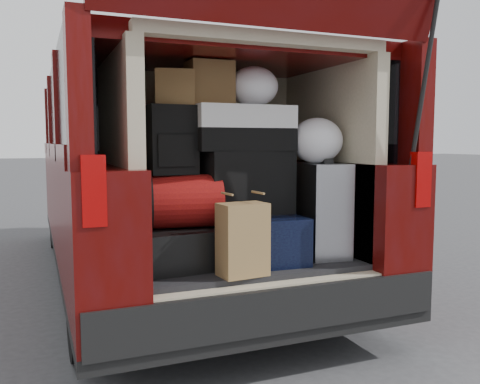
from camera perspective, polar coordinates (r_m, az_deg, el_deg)
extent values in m
plane|color=#3A3A3D|center=(3.00, 1.24, -18.45)|extent=(80.00, 80.00, 0.00)
cylinder|color=black|center=(3.06, -16.47, -11.76)|extent=(0.24, 0.64, 0.64)
cylinder|color=black|center=(3.59, 10.90, -9.02)|extent=(0.24, 0.64, 0.64)
cylinder|color=black|center=(6.28, -19.45, -2.97)|extent=(0.24, 0.64, 0.64)
cylinder|color=black|center=(6.56, -4.98, -2.31)|extent=(0.24, 0.64, 0.64)
cube|color=black|center=(4.81, -8.64, -5.99)|extent=(1.90, 4.85, 0.08)
cube|color=#4E0603|center=(4.63, -18.22, -1.15)|extent=(0.33, 4.85, 0.80)
cube|color=#4E0603|center=(4.98, 0.10, -0.40)|extent=(0.33, 4.85, 0.80)
cube|color=#4E0603|center=(4.74, -8.90, 11.70)|extent=(1.82, 4.46, 0.10)
cube|color=black|center=(4.50, -19.64, 8.07)|extent=(0.12, 4.25, 0.68)
cube|color=black|center=(4.90, 1.59, 8.16)|extent=(0.12, 4.25, 0.68)
cube|color=black|center=(2.60, 3.84, -12.79)|extent=(1.86, 0.16, 0.22)
cube|color=#990505|center=(2.20, -16.13, 0.14)|extent=(0.10, 0.06, 0.30)
cube|color=#990505|center=(2.93, 19.60, 1.34)|extent=(0.10, 0.06, 0.30)
cube|color=black|center=(3.07, -0.79, -7.59)|extent=(1.24, 1.05, 0.06)
cube|color=beige|center=(2.82, -13.43, 3.50)|extent=(0.08, 1.05, 1.15)
cube|color=beige|center=(3.29, 10.00, 3.84)|extent=(0.08, 1.05, 1.15)
cube|color=beige|center=(3.51, -4.10, 4.02)|extent=(1.34, 0.06, 1.15)
cube|color=beige|center=(3.03, -0.82, 15.26)|extent=(1.34, 1.05, 0.06)
cylinder|color=black|center=(2.89, 20.66, 13.79)|extent=(0.02, 0.90, 0.76)
cube|color=black|center=(3.14, -0.79, -11.96)|extent=(1.24, 1.05, 0.55)
cube|color=black|center=(2.82, -7.79, -6.01)|extent=(0.43, 0.56, 0.21)
cube|color=black|center=(2.93, 1.23, -5.02)|extent=(0.52, 0.63, 0.26)
cube|color=silver|center=(3.04, 9.27, -1.98)|extent=(0.28, 0.40, 0.55)
cube|color=olive|center=(2.56, 0.30, -5.36)|extent=(0.25, 0.18, 0.37)
cube|color=maroon|center=(2.75, -6.78, -1.03)|extent=(0.47, 0.34, 0.29)
cube|color=black|center=(2.92, 0.61, 1.11)|extent=(0.51, 0.32, 0.36)
cube|color=black|center=(2.76, -7.68, 5.81)|extent=(0.27, 0.18, 0.37)
cube|color=white|center=(2.90, 0.15, 7.16)|extent=(0.57, 0.29, 0.25)
cube|color=brown|center=(2.82, -7.40, 11.49)|extent=(0.24, 0.21, 0.19)
cube|color=brown|center=(2.93, -3.49, 12.02)|extent=(0.25, 0.20, 0.24)
ellipsoid|color=white|center=(2.98, 1.56, 11.76)|extent=(0.33, 0.32, 0.23)
ellipsoid|color=white|center=(3.00, 8.63, 5.73)|extent=(0.34, 0.32, 0.26)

